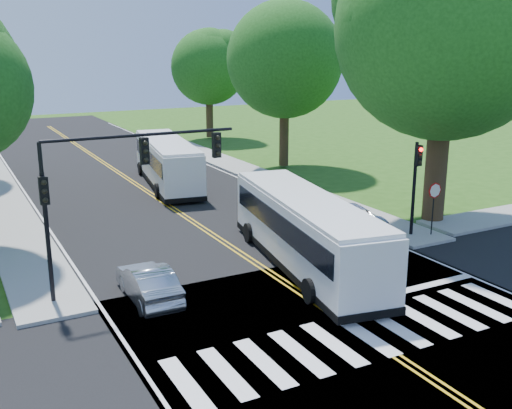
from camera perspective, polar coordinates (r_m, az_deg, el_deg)
ground at (r=19.88m, az=9.38°, el=-11.61°), size 140.00×140.00×0.00m
road at (r=34.98m, az=-8.66°, el=0.12°), size 14.00×96.00×0.01m
cross_road at (r=19.87m, az=9.38°, el=-11.59°), size 60.00×12.00×0.01m
center_line at (r=38.67m, az=-10.65°, el=1.46°), size 0.36×70.00×0.01m
edge_line_w at (r=37.30m, az=-20.64°, el=0.26°), size 0.12×70.00×0.01m
edge_line_e at (r=41.13m, az=-1.59°, el=2.51°), size 0.12×70.00×0.01m
crosswalk at (r=19.52m, az=10.28°, el=-12.11°), size 12.60×3.00×0.01m
stop_bar at (r=23.06m, az=13.97°, el=-7.98°), size 6.60×0.40×0.01m
sidewalk_ne at (r=44.40m, az=-1.58°, el=3.51°), size 2.60×40.00×0.15m
tree_ne_big at (r=31.15m, az=17.74°, el=15.70°), size 10.80×10.80×14.91m
tree_east_mid at (r=44.20m, az=2.77°, el=13.61°), size 8.40×8.40×11.93m
tree_east_far at (r=58.95m, az=-4.54°, el=12.91°), size 7.20×7.20×10.34m
signal_nw at (r=21.54m, az=-13.47°, el=2.62°), size 7.15×0.46×5.66m
signal_ne at (r=28.67m, az=14.97°, el=2.61°), size 0.30×0.46×4.40m
stop_sign at (r=29.09m, az=16.62°, el=0.78°), size 0.76×0.08×2.53m
bus_lead at (r=24.38m, az=4.73°, el=-2.45°), size 4.39×11.63×2.94m
bus_follow at (r=39.36m, az=-8.46°, el=4.09°), size 4.28×11.59×2.93m
hatchback at (r=21.73m, az=-10.22°, el=-7.35°), size 1.44×3.98×1.31m
suv at (r=29.49m, az=8.29°, el=-1.19°), size 2.77×5.29×1.42m
dark_sedan at (r=34.48m, az=1.99°, el=1.27°), size 3.22×5.13×1.39m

